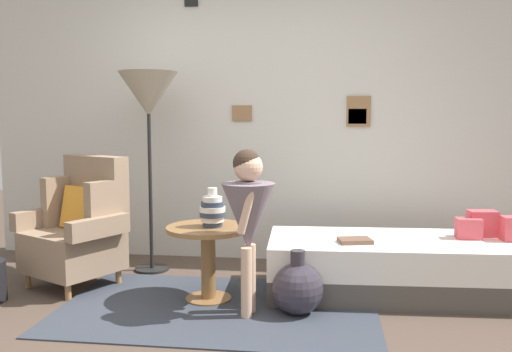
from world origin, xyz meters
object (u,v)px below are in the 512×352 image
daybed (402,267)px  floor_lamp (148,99)px  armchair (80,227)px  person_child (248,211)px  side_table (208,247)px  vase_striped (212,211)px  demijohn_near (297,288)px  book_on_daybed (355,241)px

daybed → floor_lamp: bearing=169.8°
armchair → person_child: (1.36, -0.50, 0.24)m
person_child → side_table: bearing=141.0°
vase_striped → demijohn_near: bearing=-17.7°
floor_lamp → book_on_daybed: bearing=-17.5°
armchair → demijohn_near: size_ratio=2.32×
armchair → vase_striped: armchair is taller
book_on_daybed → demijohn_near: book_on_daybed is taller
daybed → floor_lamp: floor_lamp is taller
vase_striped → book_on_daybed: bearing=9.2°
armchair → demijohn_near: armchair is taller
person_child → vase_striped: bearing=138.0°
vase_striped → side_table: bearing=178.5°
armchair → floor_lamp: 1.14m
floor_lamp → book_on_daybed: 1.98m
floor_lamp → daybed: bearing=-10.2°
daybed → side_table: (-1.35, -0.32, 0.17)m
side_table → person_child: person_child is taller
book_on_daybed → armchair: bearing=177.6°
side_table → demijohn_near: (0.63, -0.19, -0.20)m
daybed → person_child: person_child is taller
vase_striped → person_child: 0.39m
floor_lamp → person_child: floor_lamp is taller
demijohn_near → armchair: bearing=165.5°
side_table → book_on_daybed: (1.00, 0.16, 0.04)m
side_table → demijohn_near: side_table is taller
side_table → person_child: bearing=-39.0°
side_table → person_child: (0.32, -0.26, 0.30)m
daybed → armchair: bearing=-178.3°
person_child → demijohn_near: (0.31, 0.07, -0.50)m
person_child → book_on_daybed: size_ratio=4.84×
vase_striped → floor_lamp: (-0.66, 0.67, 0.78)m
armchair → book_on_daybed: (2.05, -0.09, -0.02)m
book_on_daybed → vase_striped: bearing=-170.8°
daybed → demijohn_near: (-0.72, -0.51, -0.03)m
person_child → floor_lamp: bearing=135.6°
floor_lamp → person_child: bearing=-44.4°
person_child → demijohn_near: person_child is taller
side_table → vase_striped: bearing=-1.5°
armchair → daybed: (2.39, 0.07, -0.24)m
floor_lamp → person_child: size_ratio=1.53×
floor_lamp → demijohn_near: 1.96m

